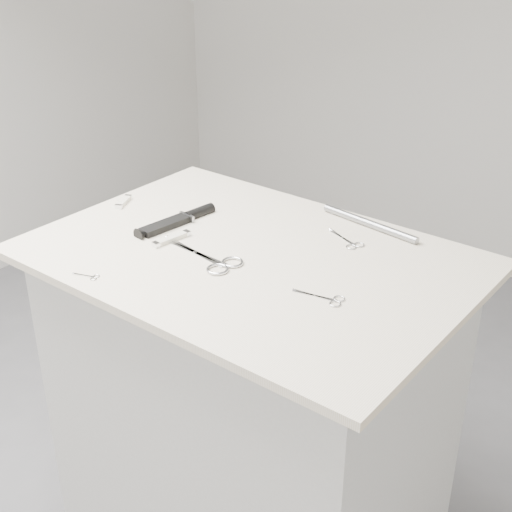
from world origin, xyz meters
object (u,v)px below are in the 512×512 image
Objects in this scene: tiny_scissors at (89,276)px; embroidery_scissors_b at (349,242)px; large_shears at (214,261)px; pocket_knife_a at (172,238)px; plinth at (250,415)px; metal_rail at (369,223)px; pocket_knife_b at (124,202)px; embroidery_scissors_a at (327,299)px; sheathed_knife at (181,219)px.

embroidery_scissors_b is at bearing 34.98° from tiny_scissors.
pocket_knife_a is at bearing 178.08° from large_shears.
tiny_scissors is 0.24m from pocket_knife_a.
plinth is 3.23× the size of metal_rail.
metal_rail reaches higher than pocket_knife_b.
pocket_knife_a is (-0.19, -0.06, 0.48)m from plinth.
large_shears is 0.42m from pocket_knife_b.
embroidery_scissors_b and tiny_scissors have the same top height.
embroidery_scissors_a is at bearing 9.18° from large_shears.
tiny_scissors reaches higher than plinth.
plinth is at bearing 70.46° from large_shears.
sheathed_knife is 2.92× the size of pocket_knife_b.
pocket_knife_b is (-0.60, -0.17, 0.00)m from embroidery_scissors_b.
tiny_scissors is (-0.17, -0.22, -0.00)m from large_shears.
embroidery_scissors_b reaches higher than plinth.
large_shears is 2.90× the size of pocket_knife_b.
pocket_knife_b is 0.28× the size of metal_rail.
tiny_scissors is (-0.46, -0.24, -0.00)m from embroidery_scissors_a.
pocket_knife_b is 0.65m from metal_rail.
pocket_knife_a reaches higher than embroidery_scissors_b.
large_shears is at bearing -111.39° from sheathed_knife.
sheathed_knife is at bearing 77.86° from tiny_scissors.
sheathed_knife reaches higher than plinth.
embroidery_scissors_b is 0.42m from pocket_knife_a.
plinth is at bearing -63.90° from pocket_knife_a.
sheathed_knife is 0.80× the size of metal_rail.
sheathed_knife is 0.11m from pocket_knife_a.
tiny_scissors is 0.40m from pocket_knife_b.
metal_rail is at bearing 116.90° from embroidery_scissors_b.
metal_rail is (0.59, 0.27, 0.00)m from pocket_knife_b.
pocket_knife_a reaches higher than tiny_scissors.
metal_rail reaches higher than embroidery_scissors_a.
sheathed_knife is at bearing 158.25° from embroidery_scissors_a.
sheathed_knife reaches higher than pocket_knife_b.
tiny_scissors is (-0.20, -0.30, 0.47)m from plinth.
embroidery_scissors_a is 0.27m from embroidery_scissors_b.
pocket_knife_b is (-0.26, 0.08, -0.00)m from pocket_knife_a.
embroidery_scissors_b is 0.60m from tiny_scissors.
embroidery_scissors_b is (0.19, 0.27, -0.00)m from large_shears.
metal_rail is at bearing 40.82° from tiny_scissors.
metal_rail reaches higher than plinth.
embroidery_scissors_a reaches higher than plinth.
sheathed_knife is at bearing 157.30° from large_shears.
pocket_knife_a is (-0.15, 0.02, 0.00)m from large_shears.
pocket_knife_b is at bearing -155.02° from metal_rail.
pocket_knife_a is at bearing -133.07° from pocket_knife_b.
plinth is 14.70× the size of tiny_scissors.
embroidery_scissors_a is 0.98× the size of embroidery_scissors_b.
pocket_knife_a is 0.27m from pocket_knife_b.
embroidery_scissors_a is 0.38m from metal_rail.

